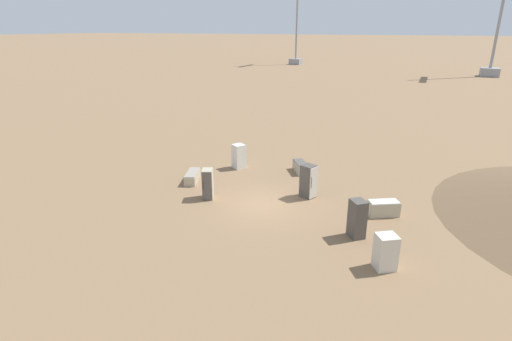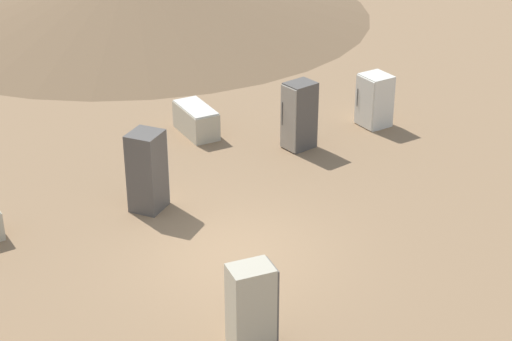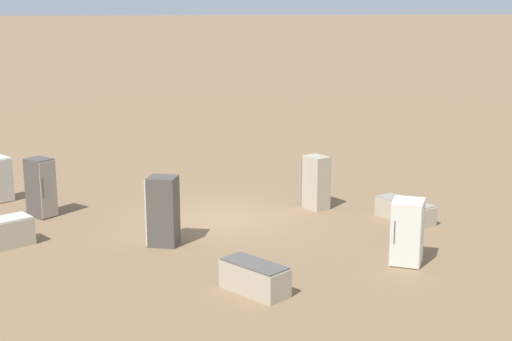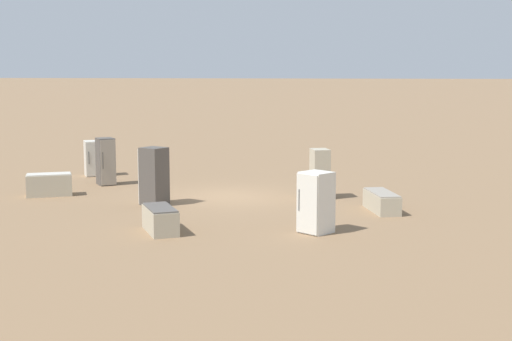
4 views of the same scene
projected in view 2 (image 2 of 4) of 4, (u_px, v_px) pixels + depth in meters
The scene contains 6 objects.
ground_plane at pixel (232, 253), 17.98m from camera, with size 1000.00×1000.00×0.00m, color #846647.
discarded_fridge_0 at pixel (196, 120), 23.33m from camera, with size 1.39×1.70×0.79m.
discarded_fridge_1 at pixel (147, 171), 19.31m from camera, with size 0.92×0.98×1.89m.
discarded_fridge_4 at pixel (374, 100), 23.69m from camera, with size 1.06×1.06×1.48m.
discarded_fridge_6 at pixel (299, 116), 22.28m from camera, with size 0.99×0.96×1.81m.
discarded_fridge_7 at pixel (252, 309), 14.75m from camera, with size 0.94×0.82×1.71m.
Camera 2 is at (-0.75, 15.30, 9.58)m, focal length 60.00 mm.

